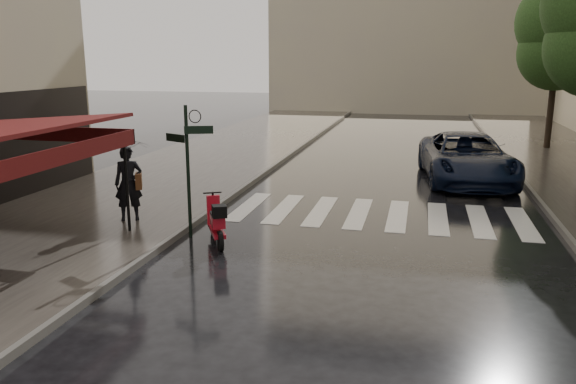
% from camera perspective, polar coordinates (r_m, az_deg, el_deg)
% --- Properties ---
extents(ground, '(120.00, 120.00, 0.00)m').
position_cam_1_polar(ground, '(10.52, -10.20, -9.83)').
color(ground, black).
rests_on(ground, ground).
extents(sidewalk_near, '(6.00, 60.00, 0.12)m').
position_cam_1_polar(sidewalk_near, '(22.86, -8.67, 3.00)').
color(sidewalk_near, '#38332D').
rests_on(sidewalk_near, ground).
extents(curb_near, '(0.12, 60.00, 0.16)m').
position_cam_1_polar(curb_near, '(21.91, -1.24, 2.74)').
color(curb_near, '#595651').
rests_on(curb_near, ground).
extents(curb_far, '(0.12, 60.00, 0.16)m').
position_cam_1_polar(curb_far, '(21.50, 22.39, 1.52)').
color(curb_far, '#595651').
rests_on(curb_far, ground).
extents(crosswalk, '(7.85, 3.20, 0.01)m').
position_cam_1_polar(crosswalk, '(15.42, 9.13, -2.24)').
color(crosswalk, silver).
rests_on(crosswalk, ground).
extents(signpost, '(1.17, 0.29, 3.10)m').
position_cam_1_polar(signpost, '(13.12, -10.13, 3.16)').
color(signpost, black).
rests_on(signpost, ground).
extents(tree_far, '(3.80, 3.80, 8.16)m').
position_cam_1_polar(tree_far, '(28.45, 25.85, 14.78)').
color(tree_far, black).
rests_on(tree_far, sidewalk_far).
extents(pedestrian_with_umbrella, '(1.50, 1.51, 2.57)m').
position_cam_1_polar(pedestrian_with_umbrella, '(14.50, -16.07, 3.78)').
color(pedestrian_with_umbrella, black).
rests_on(pedestrian_with_umbrella, sidewalk_near).
extents(scooter, '(0.92, 1.47, 1.07)m').
position_cam_1_polar(scooter, '(12.84, -7.26, -3.09)').
color(scooter, black).
rests_on(scooter, ground).
extents(parked_car, '(3.35, 6.19, 1.65)m').
position_cam_1_polar(parked_car, '(20.15, 17.68, 3.34)').
color(parked_car, black).
rests_on(parked_car, ground).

